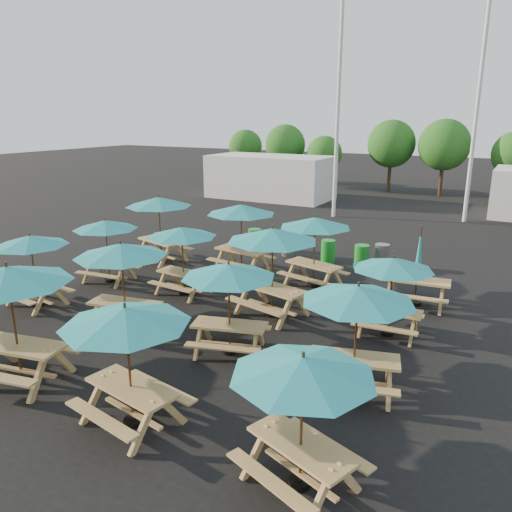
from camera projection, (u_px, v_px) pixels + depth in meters
The scene contains 29 objects.
ground at pixel (232, 304), 14.77m from camera, with size 120.00×120.00×0.00m, color black.
picnic_unit_1 at pixel (31, 244), 14.15m from camera, with size 2.31×2.31×2.13m.
picnic_unit_2 at pixel (106, 228), 16.26m from camera, with size 2.31×2.31×2.11m.
picnic_unit_3 at pixel (159, 205), 18.53m from camera, with size 3.01×3.01×2.49m.
picnic_unit_4 at pixel (8, 281), 9.89m from camera, with size 2.96×2.96×2.54m.
picnic_unit_5 at pixel (121, 254), 12.38m from camera, with size 2.71×2.71×2.35m.
picnic_unit_6 at pixel (182, 235), 15.09m from camera, with size 2.27×2.27×2.15m.
picnic_unit_7 at pixel (241, 213), 17.27m from camera, with size 2.70×2.70×2.44m.
picnic_unit_8 at pixel (126, 322), 8.50m from camera, with size 2.60×2.60×2.28m.
picnic_unit_9 at pixel (229, 275), 11.22m from camera, with size 2.69×2.69×2.19m.
picnic_unit_10 at pixel (272, 239), 13.33m from camera, with size 2.98×2.98×2.51m.
picnic_unit_11 at pixel (315, 226), 15.73m from camera, with size 2.77×2.77×2.31m.
picnic_unit_12 at pixel (303, 373), 7.02m from camera, with size 2.73×2.73×2.16m.
picnic_unit_13 at pixel (358, 299), 9.57m from camera, with size 2.75×2.75×2.27m.
picnic_unit_14 at pixel (392, 267), 12.23m from camera, with size 2.16×2.16×2.04m.
picnic_unit_15 at pixel (417, 273), 14.43m from camera, with size 2.02×1.81×2.39m.
waste_bin_0 at pixel (255, 239), 20.68m from camera, with size 0.53×0.53×0.86m, color #198D25.
waste_bin_1 at pixel (288, 245), 19.72m from camera, with size 0.53×0.53×0.86m, color gray.
waste_bin_2 at pixel (328, 251), 18.85m from camera, with size 0.53×0.53×0.86m, color #198D25.
waste_bin_3 at pixel (362, 257), 18.13m from camera, with size 0.53×0.53×0.86m, color #198D25.
waste_bin_4 at pixel (382, 256), 18.24m from camera, with size 0.53×0.53×0.86m, color gray.
mast_0 at pixel (338, 103), 25.86m from camera, with size 0.20×0.20×12.00m, color silver.
mast_1 at pixel (478, 102), 24.54m from camera, with size 0.20×0.20×12.00m, color silver.
event_tent_0 at pixel (270, 177), 33.27m from camera, with size 8.00×4.00×2.80m, color silver.
tree_0 at pixel (246, 147), 41.81m from camera, with size 2.80×2.80×4.24m.
tree_1 at pixel (285, 145), 38.58m from camera, with size 3.11×3.11×4.72m.
tree_2 at pixel (324, 154), 36.96m from camera, with size 2.59×2.59×3.93m.
tree_3 at pixel (391, 144), 35.49m from camera, with size 3.36×3.36×5.09m.
tree_4 at pixel (444, 145), 33.40m from camera, with size 3.41×3.41×5.17m.
Camera 1 is at (7.30, -11.76, 5.39)m, focal length 35.00 mm.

